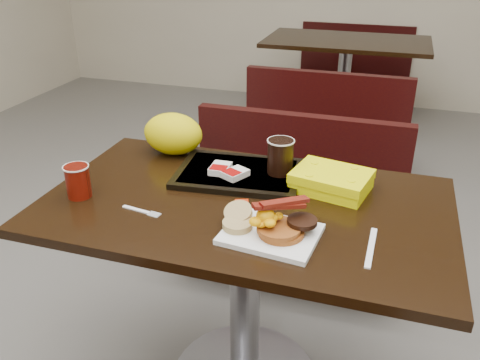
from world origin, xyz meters
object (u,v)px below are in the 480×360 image
(table_near, at_px, (245,300))
(platter, at_px, (271,234))
(bench_near_n, at_px, (290,205))
(fork, at_px, (136,210))
(clamshell, at_px, (331,181))
(pancake_stack, at_px, (281,230))
(hashbrown_sleeve_left, at_px, (220,169))
(paper_bag, at_px, (173,134))
(coffee_cup_far, at_px, (280,157))
(coffee_cup_near, at_px, (78,181))
(tray, at_px, (239,173))
(hashbrown_sleeve_right, at_px, (235,174))
(bench_far_s, at_px, (329,120))
(bench_far_n, at_px, (352,69))
(knife, at_px, (371,247))
(table_far, at_px, (343,89))

(table_near, height_order, platter, platter)
(bench_near_n, height_order, fork, fork)
(clamshell, bearing_deg, pancake_stack, -92.90)
(hashbrown_sleeve_left, height_order, paper_bag, paper_bag)
(bench_near_n, height_order, pancake_stack, pancake_stack)
(bench_near_n, bearing_deg, coffee_cup_far, -83.33)
(table_near, bearing_deg, coffee_cup_near, -166.40)
(tray, relative_size, hashbrown_sleeve_right, 5.13)
(bench_far_s, bearing_deg, table_near, -90.00)
(bench_far_n, distance_m, clamshell, 3.18)
(bench_near_n, bearing_deg, paper_bag, -129.40)
(bench_near_n, height_order, platter, platter)
(bench_far_s, bearing_deg, bench_near_n, -90.00)
(knife, xyz_separation_m, paper_bag, (-0.73, 0.41, 0.07))
(bench_far_n, xyz_separation_m, platter, (0.12, -3.46, 0.40))
(table_near, relative_size, platter, 4.90)
(paper_bag, bearing_deg, fork, -80.96)
(bench_near_n, distance_m, knife, 1.00)
(table_near, xyz_separation_m, coffee_cup_far, (0.06, 0.19, 0.45))
(hashbrown_sleeve_left, bearing_deg, table_far, 85.25)
(coffee_cup_far, bearing_deg, pancake_stack, -75.97)
(pancake_stack, distance_m, tray, 0.39)
(knife, bearing_deg, hashbrown_sleeve_right, -118.49)
(pancake_stack, distance_m, hashbrown_sleeve_right, 0.35)
(fork, distance_m, clamshell, 0.60)
(paper_bag, bearing_deg, coffee_cup_far, -11.64)
(pancake_stack, relative_size, coffee_cup_near, 1.20)
(bench_near_n, xyz_separation_m, bench_far_s, (0.00, 1.20, 0.00))
(knife, distance_m, hashbrown_sleeve_right, 0.51)
(platter, bearing_deg, table_far, 98.24)
(table_near, bearing_deg, coffee_cup_far, 72.13)
(bench_near_n, bearing_deg, table_near, -90.00)
(pancake_stack, distance_m, hashbrown_sleeve_left, 0.41)
(fork, relative_size, hashbrown_sleeve_right, 1.60)
(hashbrown_sleeve_right, distance_m, clamshell, 0.30)
(pancake_stack, bearing_deg, table_far, 93.06)
(platter, relative_size, clamshell, 1.08)
(bench_far_s, xyz_separation_m, bench_far_n, (0.00, 1.40, 0.00))
(table_near, bearing_deg, bench_near_n, 90.00)
(paper_bag, bearing_deg, table_near, -37.61)
(coffee_cup_near, xyz_separation_m, hashbrown_sleeve_right, (0.42, 0.23, -0.02))
(bench_far_n, xyz_separation_m, paper_bag, (-0.35, -3.03, 0.46))
(hashbrown_sleeve_left, distance_m, clamshell, 0.36)
(coffee_cup_far, bearing_deg, table_near, -107.87)
(coffee_cup_far, distance_m, paper_bag, 0.42)
(platter, height_order, coffee_cup_near, coffee_cup_near)
(table_far, bearing_deg, bench_near_n, -90.00)
(bench_far_n, relative_size, tray, 2.49)
(knife, relative_size, hashbrown_sleeve_right, 2.37)
(hashbrown_sleeve_left, relative_size, paper_bag, 0.38)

